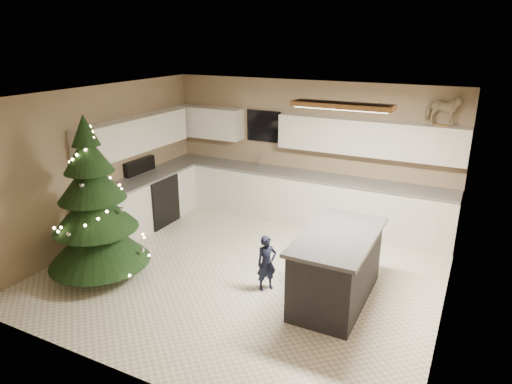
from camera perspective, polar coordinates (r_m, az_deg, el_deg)
ground_plane at (r=6.96m, az=-1.32°, el=-9.84°), size 5.50×5.50×0.00m
room_shell at (r=6.29m, az=-1.24°, el=4.21°), size 5.52×5.02×2.61m
cabinetry at (r=8.39m, az=-1.56°, el=0.97°), size 5.50×3.20×2.00m
island at (r=6.15m, az=10.04°, el=-9.23°), size 0.90×1.70×0.95m
bar_stool at (r=6.43m, az=6.73°, el=-7.15°), size 0.37×0.37×0.71m
christmas_tree at (r=6.84m, az=-19.51°, el=-2.51°), size 1.49×1.44×2.38m
toddler at (r=6.33m, az=1.33°, el=-8.87°), size 0.33×0.34×0.79m
rocking_horse at (r=7.79m, az=22.37°, el=9.50°), size 0.59×0.32×0.50m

